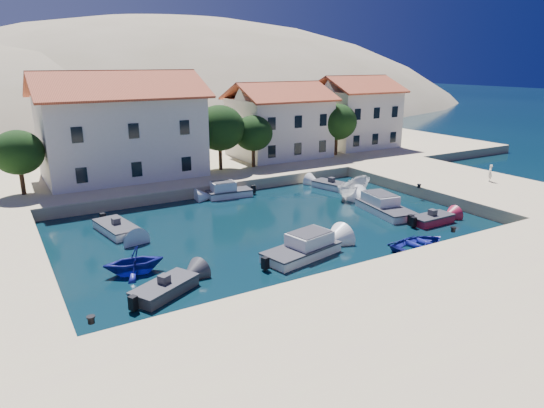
{
  "coord_description": "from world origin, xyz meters",
  "views": [
    {
      "loc": [
        -16.93,
        -18.57,
        11.52
      ],
      "look_at": [
        -0.53,
        9.26,
        2.0
      ],
      "focal_mm": 32.0,
      "sensor_mm": 36.0,
      "label": 1
    }
  ],
  "objects_px": {
    "building_left": "(121,124)",
    "rowboat_south": "(419,248)",
    "cabin_cruiser_east": "(385,207)",
    "pedestrian": "(490,173)",
    "building_right": "(355,111)",
    "boat_east": "(353,197)",
    "building_mid": "(279,119)",
    "cabin_cruiser_south": "(302,249)"
  },
  "relations": [
    {
      "from": "building_left",
      "to": "rowboat_south",
      "type": "relative_size",
      "value": 3.54
    },
    {
      "from": "cabin_cruiser_east",
      "to": "pedestrian",
      "type": "distance_m",
      "value": 12.75
    },
    {
      "from": "rowboat_south",
      "to": "pedestrian",
      "type": "xyz_separation_m",
      "value": [
        16.02,
        6.75,
        1.78
      ]
    },
    {
      "from": "building_right",
      "to": "boat_east",
      "type": "distance_m",
      "value": 22.28
    },
    {
      "from": "boat_east",
      "to": "building_mid",
      "type": "bearing_deg",
      "value": -27.9
    },
    {
      "from": "building_mid",
      "to": "rowboat_south",
      "type": "height_order",
      "value": "building_mid"
    },
    {
      "from": "building_left",
      "to": "cabin_cruiser_south",
      "type": "bearing_deg",
      "value": -78.88
    },
    {
      "from": "building_right",
      "to": "cabin_cruiser_south",
      "type": "distance_m",
      "value": 36.42
    },
    {
      "from": "boat_east",
      "to": "pedestrian",
      "type": "xyz_separation_m",
      "value": [
        11.78,
        -4.94,
        1.78
      ]
    },
    {
      "from": "rowboat_south",
      "to": "pedestrian",
      "type": "height_order",
      "value": "pedestrian"
    },
    {
      "from": "cabin_cruiser_south",
      "to": "pedestrian",
      "type": "xyz_separation_m",
      "value": [
        23.36,
        4.1,
        1.3
      ]
    },
    {
      "from": "pedestrian",
      "to": "cabin_cruiser_east",
      "type": "bearing_deg",
      "value": -41.31
    },
    {
      "from": "pedestrian",
      "to": "boat_east",
      "type": "bearing_deg",
      "value": -64.19
    },
    {
      "from": "building_mid",
      "to": "cabin_cruiser_south",
      "type": "bearing_deg",
      "value": -118.41
    },
    {
      "from": "boat_east",
      "to": "rowboat_south",
      "type": "bearing_deg",
      "value": 138.61
    },
    {
      "from": "cabin_cruiser_east",
      "to": "cabin_cruiser_south",
      "type": "bearing_deg",
      "value": 119.72
    },
    {
      "from": "building_left",
      "to": "boat_east",
      "type": "distance_m",
      "value": 22.65
    },
    {
      "from": "building_left",
      "to": "pedestrian",
      "type": "distance_m",
      "value": 34.43
    },
    {
      "from": "building_mid",
      "to": "building_right",
      "type": "xyz_separation_m",
      "value": [
        12.0,
        1.0,
        0.25
      ]
    },
    {
      "from": "building_right",
      "to": "pedestrian",
      "type": "bearing_deg",
      "value": -95.25
    },
    {
      "from": "cabin_cruiser_east",
      "to": "pedestrian",
      "type": "relative_size",
      "value": 3.71
    },
    {
      "from": "cabin_cruiser_south",
      "to": "pedestrian",
      "type": "relative_size",
      "value": 3.5
    },
    {
      "from": "building_mid",
      "to": "cabin_cruiser_east",
      "type": "xyz_separation_m",
      "value": [
        -2.67,
        -20.6,
        -4.75
      ]
    },
    {
      "from": "building_mid",
      "to": "boat_east",
      "type": "distance_m",
      "value": 16.58
    },
    {
      "from": "building_mid",
      "to": "cabin_cruiser_east",
      "type": "relative_size",
      "value": 1.81
    },
    {
      "from": "cabin_cruiser_east",
      "to": "boat_east",
      "type": "height_order",
      "value": "cabin_cruiser_east"
    },
    {
      "from": "building_mid",
      "to": "boat_east",
      "type": "xyz_separation_m",
      "value": [
        -1.77,
        -15.64,
        -5.22
      ]
    },
    {
      "from": "building_left",
      "to": "cabin_cruiser_east",
      "type": "height_order",
      "value": "building_left"
    },
    {
      "from": "building_right",
      "to": "boat_east",
      "type": "relative_size",
      "value": 2.08
    },
    {
      "from": "building_mid",
      "to": "cabin_cruiser_east",
      "type": "bearing_deg",
      "value": -97.38
    },
    {
      "from": "building_left",
      "to": "cabin_cruiser_east",
      "type": "distance_m",
      "value": 25.48
    },
    {
      "from": "rowboat_south",
      "to": "pedestrian",
      "type": "bearing_deg",
      "value": -69.08
    },
    {
      "from": "building_mid",
      "to": "boat_east",
      "type": "height_order",
      "value": "building_mid"
    },
    {
      "from": "building_mid",
      "to": "cabin_cruiser_south",
      "type": "distance_m",
      "value": 28.45
    },
    {
      "from": "building_left",
      "to": "cabin_cruiser_east",
      "type": "bearing_deg",
      "value": -51.98
    },
    {
      "from": "building_left",
      "to": "building_mid",
      "type": "bearing_deg",
      "value": 3.18
    },
    {
      "from": "building_left",
      "to": "rowboat_south",
      "type": "height_order",
      "value": "building_left"
    },
    {
      "from": "boat_east",
      "to": "pedestrian",
      "type": "bearing_deg",
      "value": -134.19
    },
    {
      "from": "building_right",
      "to": "boat_east",
      "type": "height_order",
      "value": "building_right"
    },
    {
      "from": "building_mid",
      "to": "building_right",
      "type": "distance_m",
      "value": 12.04
    },
    {
      "from": "pedestrian",
      "to": "building_mid",
      "type": "bearing_deg",
      "value": -105.49
    },
    {
      "from": "building_left",
      "to": "boat_east",
      "type": "relative_size",
      "value": 3.24
    }
  ]
}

